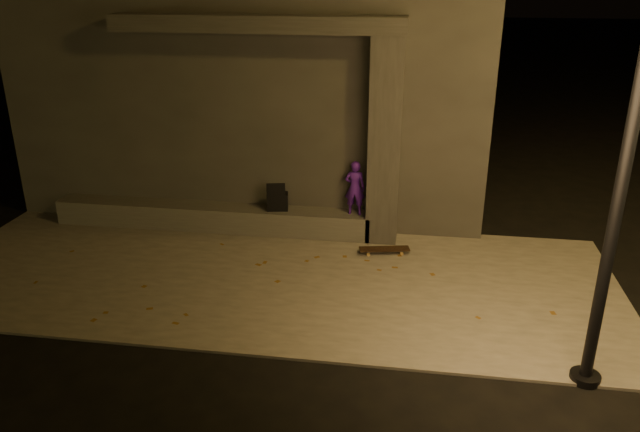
% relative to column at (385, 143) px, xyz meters
% --- Properties ---
extents(ground, '(120.00, 120.00, 0.00)m').
position_rel_column_xyz_m(ground, '(-1.70, -3.75, -1.84)').
color(ground, black).
rests_on(ground, ground).
extents(sidewalk, '(11.00, 4.40, 0.04)m').
position_rel_column_xyz_m(sidewalk, '(-1.70, -1.75, -1.82)').
color(sidewalk, '#625D57').
rests_on(sidewalk, ground).
extents(building, '(9.00, 5.10, 5.22)m').
position_rel_column_xyz_m(building, '(-2.70, 2.74, 0.77)').
color(building, '#393734').
rests_on(building, ground).
extents(ledge, '(6.00, 0.55, 0.45)m').
position_rel_column_xyz_m(ledge, '(-3.20, 0.00, -1.58)').
color(ledge, '#57544F').
rests_on(ledge, sidewalk).
extents(column, '(0.55, 0.55, 3.60)m').
position_rel_column_xyz_m(column, '(0.00, 0.00, 0.00)').
color(column, '#393734').
rests_on(column, sidewalk).
extents(canopy, '(5.00, 0.70, 0.28)m').
position_rel_column_xyz_m(canopy, '(-2.20, 0.05, 1.94)').
color(canopy, '#393734').
rests_on(canopy, column).
extents(skateboarder, '(0.37, 0.24, 1.00)m').
position_rel_column_xyz_m(skateboarder, '(-0.50, 0.00, -0.85)').
color(skateboarder, '#4D19A5').
rests_on(skateboarder, ledge).
extents(backpack, '(0.42, 0.31, 0.54)m').
position_rel_column_xyz_m(backpack, '(-1.92, 0.00, -1.17)').
color(backpack, black).
rests_on(backpack, ledge).
extents(skateboard, '(0.89, 0.39, 0.10)m').
position_rel_column_xyz_m(skateboard, '(0.10, -0.65, -1.72)').
color(skateboard, black).
rests_on(skateboard, sidewalk).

